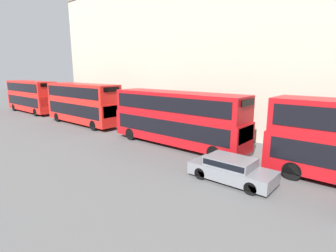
{
  "coord_description": "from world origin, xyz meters",
  "views": [
    {
      "loc": [
        -13.76,
        4.98,
        5.69
      ],
      "look_at": [
        0.48,
        17.09,
        1.74
      ],
      "focal_mm": 28.0,
      "sensor_mm": 36.0,
      "label": 1
    }
  ],
  "objects_px": {
    "bus_second_in_queue": "(177,116)",
    "bus_third_in_queue": "(82,102)",
    "car_hatchback": "(231,169)",
    "pedestrian": "(217,135)",
    "bus_trailing": "(32,95)"
  },
  "relations": [
    {
      "from": "pedestrian",
      "to": "car_hatchback",
      "type": "bearing_deg",
      "value": -144.25
    },
    {
      "from": "car_hatchback",
      "to": "pedestrian",
      "type": "distance_m",
      "value": 7.14
    },
    {
      "from": "bus_second_in_queue",
      "to": "bus_trailing",
      "type": "distance_m",
      "value": 25.62
    },
    {
      "from": "bus_third_in_queue",
      "to": "pedestrian",
      "type": "distance_m",
      "value": 15.38
    },
    {
      "from": "bus_second_in_queue",
      "to": "bus_trailing",
      "type": "height_order",
      "value": "bus_trailing"
    },
    {
      "from": "bus_third_in_queue",
      "to": "pedestrian",
      "type": "xyz_separation_m",
      "value": [
        2.39,
        -15.1,
        -1.67
      ]
    },
    {
      "from": "bus_second_in_queue",
      "to": "bus_third_in_queue",
      "type": "height_order",
      "value": "bus_third_in_queue"
    },
    {
      "from": "bus_trailing",
      "to": "car_hatchback",
      "type": "xyz_separation_m",
      "value": [
        -3.4,
        -31.97,
        -1.7
      ]
    },
    {
      "from": "bus_second_in_queue",
      "to": "car_hatchback",
      "type": "height_order",
      "value": "bus_second_in_queue"
    },
    {
      "from": "car_hatchback",
      "to": "bus_third_in_queue",
      "type": "bearing_deg",
      "value": 79.99
    },
    {
      "from": "bus_second_in_queue",
      "to": "pedestrian",
      "type": "xyz_separation_m",
      "value": [
        2.39,
        -2.18,
        -1.56
      ]
    },
    {
      "from": "bus_third_in_queue",
      "to": "pedestrian",
      "type": "height_order",
      "value": "bus_third_in_queue"
    },
    {
      "from": "bus_second_in_queue",
      "to": "bus_trailing",
      "type": "xyz_separation_m",
      "value": [
        0.0,
        25.62,
        0.1
      ]
    },
    {
      "from": "bus_third_in_queue",
      "to": "car_hatchback",
      "type": "bearing_deg",
      "value": -100.01
    },
    {
      "from": "bus_second_in_queue",
      "to": "bus_third_in_queue",
      "type": "bearing_deg",
      "value": 90.0
    }
  ]
}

